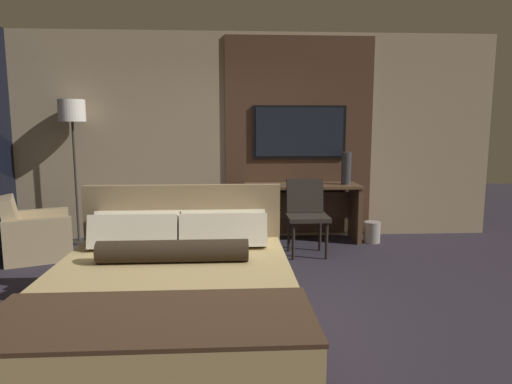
{
  "coord_description": "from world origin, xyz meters",
  "views": [
    {
      "loc": [
        -0.09,
        -3.73,
        1.56
      ],
      "look_at": [
        0.18,
        0.85,
        0.89
      ],
      "focal_mm": 32.0,
      "sensor_mm": 36.0,
      "label": 1
    }
  ],
  "objects": [
    {
      "name": "wall_back_tv_panel",
      "position": [
        0.1,
        2.59,
        1.4
      ],
      "size": [
        7.2,
        0.09,
        2.8
      ],
      "color": "tan",
      "rests_on": "ground_plane"
    },
    {
      "name": "bed",
      "position": [
        -0.52,
        -0.59,
        0.32
      ],
      "size": [
        1.78,
        2.21,
        1.02
      ],
      "color": "#33281E",
      "rests_on": "ground_plane"
    },
    {
      "name": "armchair_by_window",
      "position": [
        -2.39,
        1.67,
        0.25
      ],
      "size": [
        0.94,
        0.96,
        0.75
      ],
      "rotation": [
        0.0,
        0.0,
        1.95
      ],
      "color": "#998460",
      "rests_on": "ground_plane"
    },
    {
      "name": "floor_lamp",
      "position": [
        -2.11,
        2.34,
        1.59
      ],
      "size": [
        0.34,
        0.34,
        1.89
      ],
      "color": "#282623",
      "rests_on": "ground_plane"
    },
    {
      "name": "desk_chair",
      "position": [
        0.84,
        1.67,
        0.55
      ],
      "size": [
        0.5,
        0.49,
        0.91
      ],
      "rotation": [
        0.0,
        0.0,
        0.01
      ],
      "color": "#28231E",
      "rests_on": "ground_plane"
    },
    {
      "name": "waste_bin",
      "position": [
        1.81,
        2.13,
        0.14
      ],
      "size": [
        0.22,
        0.22,
        0.28
      ],
      "color": "gray",
      "rests_on": "ground_plane"
    },
    {
      "name": "tv",
      "position": [
        0.87,
        2.52,
        1.47
      ],
      "size": [
        1.28,
        0.04,
        0.72
      ],
      "color": "black"
    },
    {
      "name": "vase_tall",
      "position": [
        1.46,
        2.23,
        0.99
      ],
      "size": [
        0.13,
        0.13,
        0.43
      ],
      "color": "#333338",
      "rests_on": "desk"
    },
    {
      "name": "desk",
      "position": [
        0.87,
        2.29,
        0.51
      ],
      "size": [
        1.53,
        0.56,
        0.78
      ],
      "color": "brown",
      "rests_on": "ground_plane"
    },
    {
      "name": "book",
      "position": [
        0.98,
        2.25,
        0.79
      ],
      "size": [
        0.24,
        0.17,
        0.03
      ],
      "color": "navy",
      "rests_on": "desk"
    },
    {
      "name": "ground_plane",
      "position": [
        0.0,
        0.0,
        0.0
      ],
      "size": [
        16.0,
        16.0,
        0.0
      ],
      "primitive_type": "plane",
      "color": "#28232D"
    }
  ]
}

